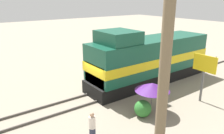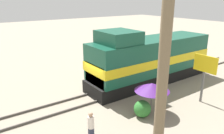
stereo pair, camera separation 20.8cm
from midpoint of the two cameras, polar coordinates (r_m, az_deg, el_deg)
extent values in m
plane|color=gray|center=(16.88, -2.69, -7.58)|extent=(120.00, 120.00, 0.00)
cube|color=#4C4742|center=(17.41, -3.98, -6.53)|extent=(0.08, 35.81, 0.15)
cube|color=#4C4742|center=(16.31, -1.31, -8.23)|extent=(0.08, 35.81, 0.15)
cube|color=black|center=(19.84, 10.34, -2.31)|extent=(2.85, 12.17, 1.03)
cube|color=#144C38|center=(19.27, 10.65, 3.14)|extent=(3.10, 11.69, 2.86)
cube|color=yellow|center=(19.34, 10.61, 2.32)|extent=(3.14, 11.81, 0.70)
cube|color=yellow|center=(16.36, -1.80, -1.53)|extent=(2.64, 1.70, 1.57)
cube|color=#144C38|center=(16.47, 2.03, 7.79)|extent=(2.92, 2.68, 0.96)
cylinder|color=#726047|center=(9.80, 14.63, 9.97)|extent=(0.53, 0.53, 11.96)
cylinder|color=#4C4C4C|center=(14.48, 10.65, -8.19)|extent=(0.05, 0.05, 1.91)
cone|color=#4C1E72|center=(14.15, 10.84, -5.16)|extent=(2.25, 2.25, 0.51)
cube|color=#595959|center=(16.88, 22.83, -4.84)|extent=(0.12, 0.12, 2.27)
cube|color=yellow|center=(16.34, 23.54, 0.75)|extent=(1.73, 0.08, 1.17)
sphere|color=#2D722D|center=(14.08, 8.36, -10.74)|extent=(1.09, 1.09, 1.09)
cylinder|color=silver|center=(11.50, -5.02, -14.17)|extent=(0.34, 0.34, 0.65)
sphere|color=tan|center=(11.27, -5.08, -12.25)|extent=(0.24, 0.24, 0.24)
camera|label=1|loc=(0.10, -89.61, 0.13)|focal=35.00mm
camera|label=2|loc=(0.10, 90.39, -0.13)|focal=35.00mm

